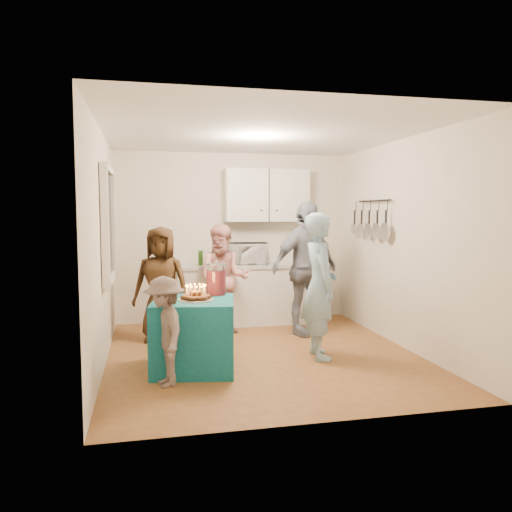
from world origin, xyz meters
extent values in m
plane|color=brown|center=(0.00, 0.00, 0.00)|extent=(4.00, 4.00, 0.00)
plane|color=white|center=(0.00, 0.00, 2.60)|extent=(4.00, 4.00, 0.00)
plane|color=silver|center=(0.00, 2.00, 1.30)|extent=(3.60, 3.60, 0.00)
plane|color=silver|center=(-1.80, 0.00, 1.30)|extent=(4.00, 4.00, 0.00)
plane|color=silver|center=(1.80, 0.00, 1.30)|extent=(4.00, 4.00, 0.00)
cube|color=black|center=(-1.77, 0.30, 1.55)|extent=(0.04, 1.00, 1.20)
cube|color=white|center=(0.20, 1.70, 0.43)|extent=(2.20, 0.58, 0.86)
cube|color=beige|center=(0.20, 1.70, 0.89)|extent=(2.24, 0.62, 0.05)
cube|color=white|center=(0.50, 1.85, 1.95)|extent=(1.30, 0.30, 0.80)
cube|color=black|center=(1.72, 0.70, 1.60)|extent=(0.12, 1.00, 0.60)
imported|color=white|center=(0.18, 1.70, 1.07)|extent=(0.63, 0.47, 0.32)
cube|color=#10616F|center=(-0.85, -0.39, 0.38)|extent=(0.98, 0.98, 0.76)
cylinder|color=red|center=(-0.57, -0.12, 0.93)|extent=(0.22, 0.22, 0.34)
imported|color=#95BDD9|center=(0.62, -0.25, 0.84)|extent=(0.44, 0.64, 1.69)
imported|color=brown|center=(-1.15, 0.93, 0.75)|extent=(0.85, 0.69, 1.51)
imported|color=#D46E72|center=(-0.28, 1.17, 0.76)|extent=(0.85, 0.73, 1.52)
imported|color=black|center=(0.81, 0.86, 0.92)|extent=(1.17, 0.81, 1.84)
imported|color=#5E504B|center=(-1.17, -0.84, 0.54)|extent=(0.53, 0.76, 1.07)
camera|label=1|loc=(-1.33, -5.68, 1.69)|focal=35.00mm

